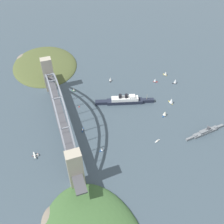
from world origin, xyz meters
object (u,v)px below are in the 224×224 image
at_px(small_boat_7, 155,80).
at_px(small_boat_8, 165,113).
at_px(ocean_liner, 124,100).
at_px(small_boat_2, 166,73).
at_px(small_boat_4, 157,141).
at_px(naval_cruiser, 205,132).
at_px(small_boat_3, 83,130).
at_px(small_boat_1, 171,101).
at_px(small_boat_6, 74,89).
at_px(small_boat_5, 110,79).
at_px(seaplane_taxiing_near_bridge, 35,156).
at_px(harbor_arch_bridge, 59,112).
at_px(small_boat_0, 175,81).
at_px(small_boat_9, 102,149).
at_px(channel_marker_buoy, 79,106).

distance_m(small_boat_7, small_boat_8, 88.83).
height_order(ocean_liner, small_boat_8, ocean_liner).
bearing_deg(small_boat_2, small_boat_4, -31.99).
bearing_deg(naval_cruiser, small_boat_3, -110.98).
relative_size(small_boat_1, small_boat_2, 1.11).
bearing_deg(small_boat_6, small_boat_2, 86.75).
height_order(small_boat_2, small_boat_3, small_boat_2).
bearing_deg(naval_cruiser, small_boat_5, -151.92).
xyz_separation_m(small_boat_5, small_boat_8, (114.95, 51.30, 0.47)).
relative_size(naval_cruiser, small_boat_1, 6.16).
distance_m(seaplane_taxiing_near_bridge, small_boat_4, 170.68).
distance_m(harbor_arch_bridge, seaplane_taxiing_near_bridge, 67.56).
bearing_deg(small_boat_0, small_boat_9, -59.05).
bearing_deg(small_boat_8, seaplane_taxiing_near_bridge, -86.08).
bearing_deg(harbor_arch_bridge, small_boat_7, 107.62).
relative_size(small_boat_0, small_boat_8, 1.07).
bearing_deg(small_boat_5, small_boat_7, 68.75).
xyz_separation_m(small_boat_3, small_boat_5, (-103.48, 79.27, 3.18)).
xyz_separation_m(naval_cruiser, small_boat_0, (-122.51, 19.50, 1.82)).
distance_m(small_boat_4, channel_marker_buoy, 139.75).
relative_size(harbor_arch_bridge, small_boat_0, 25.13).
bearing_deg(channel_marker_buoy, small_boat_3, -7.98).
bearing_deg(seaplane_taxiing_near_bridge, small_boat_7, 113.44).
xyz_separation_m(small_boat_0, small_boat_3, (57.68, -188.57, -3.91)).
xyz_separation_m(small_boat_2, small_boat_5, (-17.29, -104.92, -0.54)).
height_order(seaplane_taxiing_near_bridge, channel_marker_buoy, seaplane_taxiing_near_bridge).
bearing_deg(channel_marker_buoy, small_boat_4, 39.15).
height_order(naval_cruiser, small_boat_0, naval_cruiser).
xyz_separation_m(small_boat_2, small_boat_7, (12.55, -28.20, -0.81)).
xyz_separation_m(harbor_arch_bridge, channel_marker_buoy, (-37.45, 35.09, -31.21)).
bearing_deg(small_boat_3, channel_marker_buoy, 172.02).
height_order(small_boat_6, small_boat_7, small_boat_7).
bearing_deg(harbor_arch_bridge, small_boat_4, 60.09).
height_order(small_boat_1, small_boat_8, small_boat_1).
bearing_deg(channel_marker_buoy, small_boat_5, 125.22).
bearing_deg(seaplane_taxiing_near_bridge, small_boat_1, 99.10).
bearing_deg(small_boat_2, small_boat_7, -66.00).
bearing_deg(harbor_arch_bridge, small_boat_5, 129.51).
relative_size(harbor_arch_bridge, small_boat_2, 26.28).
distance_m(small_boat_9, channel_marker_buoy, 98.83).
distance_m(small_boat_5, small_boat_6, 71.07).
relative_size(ocean_liner, small_boat_2, 9.68).
bearing_deg(harbor_arch_bridge, small_boat_6, 155.85).
distance_m(harbor_arch_bridge, ocean_liner, 114.70).
distance_m(ocean_liner, small_boat_1, 77.83).
relative_size(naval_cruiser, small_boat_9, 9.01).
xyz_separation_m(ocean_liner, small_boat_6, (-58.33, -72.90, -1.45)).
bearing_deg(small_boat_0, naval_cruiser, -9.05).
relative_size(naval_cruiser, small_boat_7, 8.25).
height_order(seaplane_taxiing_near_bridge, small_boat_0, small_boat_0).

